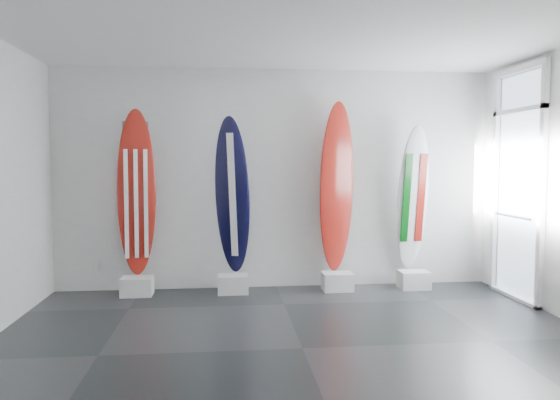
{
  "coord_description": "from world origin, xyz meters",
  "views": [
    {
      "loc": [
        -0.7,
        -4.77,
        1.72
      ],
      "look_at": [
        -0.06,
        1.4,
        1.29
      ],
      "focal_mm": 33.95,
      "sensor_mm": 36.0,
      "label": 1
    }
  ],
  "objects": [
    {
      "name": "floor",
      "position": [
        0.0,
        0.0,
        0.0
      ],
      "size": [
        6.0,
        6.0,
        0.0
      ],
      "primitive_type": "plane",
      "color": "black",
      "rests_on": "ground"
    },
    {
      "name": "ceiling",
      "position": [
        0.0,
        0.0,
        3.0
      ],
      "size": [
        6.0,
        6.0,
        0.0
      ],
      "primitive_type": "plane",
      "rotation": [
        3.14,
        0.0,
        0.0
      ],
      "color": "white",
      "rests_on": "wall_back"
    },
    {
      "name": "wall_back",
      "position": [
        0.0,
        2.5,
        1.5
      ],
      "size": [
        6.0,
        0.0,
        6.0
      ],
      "primitive_type": "plane",
      "rotation": [
        1.57,
        0.0,
        0.0
      ],
      "color": "silver",
      "rests_on": "ground"
    },
    {
      "name": "wall_front",
      "position": [
        0.0,
        -2.5,
        1.5
      ],
      "size": [
        6.0,
        0.0,
        6.0
      ],
      "primitive_type": "plane",
      "rotation": [
        -1.57,
        0.0,
        0.0
      ],
      "color": "silver",
      "rests_on": "ground"
    },
    {
      "name": "display_block_usa",
      "position": [
        -1.86,
        2.18,
        0.12
      ],
      "size": [
        0.4,
        0.3,
        0.24
      ],
      "primitive_type": "cube",
      "color": "white",
      "rests_on": "floor"
    },
    {
      "name": "surfboard_usa",
      "position": [
        -1.86,
        2.28,
        1.33
      ],
      "size": [
        0.53,
        0.3,
        2.18
      ],
      "primitive_type": "ellipsoid",
      "rotation": [
        0.05,
        0.0,
        0.23
      ],
      "color": "maroon",
      "rests_on": "display_block_usa"
    },
    {
      "name": "display_block_navy",
      "position": [
        -0.61,
        2.18,
        0.12
      ],
      "size": [
        0.4,
        0.3,
        0.24
      ],
      "primitive_type": "cube",
      "color": "white",
      "rests_on": "floor"
    },
    {
      "name": "surfboard_navy",
      "position": [
        -0.61,
        2.28,
        1.29
      ],
      "size": [
        0.56,
        0.47,
        2.1
      ],
      "primitive_type": "ellipsoid",
      "rotation": [
        0.12,
        0.0,
        -0.34
      ],
      "color": "black",
      "rests_on": "display_block_navy"
    },
    {
      "name": "display_block_swiss",
      "position": [
        0.8,
        2.18,
        0.12
      ],
      "size": [
        0.4,
        0.3,
        0.24
      ],
      "primitive_type": "cube",
      "color": "white",
      "rests_on": "floor"
    },
    {
      "name": "surfboard_swiss",
      "position": [
        0.8,
        2.28,
        1.39
      ],
      "size": [
        0.55,
        0.33,
        2.31
      ],
      "primitive_type": "ellipsoid",
      "rotation": [
        0.04,
        0.0,
        0.33
      ],
      "color": "maroon",
      "rests_on": "display_block_swiss"
    },
    {
      "name": "display_block_italy",
      "position": [
        1.87,
        2.18,
        0.12
      ],
      "size": [
        0.4,
        0.3,
        0.24
      ],
      "primitive_type": "cube",
      "color": "white",
      "rests_on": "floor"
    },
    {
      "name": "surfboard_italy",
      "position": [
        1.87,
        2.28,
        1.24
      ],
      "size": [
        0.49,
        0.37,
        2.0
      ],
      "primitive_type": "ellipsoid",
      "rotation": [
        0.12,
        0.0,
        0.12
      ],
      "color": "white",
      "rests_on": "display_block_italy"
    },
    {
      "name": "wall_outlet",
      "position": [
        -2.45,
        2.48,
        0.35
      ],
      "size": [
        0.09,
        0.02,
        0.13
      ],
      "primitive_type": "cube",
      "color": "silver",
      "rests_on": "wall_back"
    },
    {
      "name": "glass_door",
      "position": [
        2.97,
        1.55,
        1.43
      ],
      "size": [
        0.12,
        1.16,
        2.85
      ],
      "primitive_type": null,
      "color": "white",
      "rests_on": "floor"
    }
  ]
}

